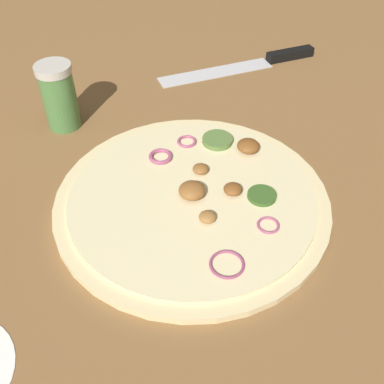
% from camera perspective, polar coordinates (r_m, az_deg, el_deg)
% --- Properties ---
extents(ground_plane, '(3.00, 3.00, 0.00)m').
position_cam_1_polar(ground_plane, '(0.61, -0.00, -1.42)').
color(ground_plane, brown).
extents(pizza, '(0.37, 0.37, 0.03)m').
position_cam_1_polar(pizza, '(0.60, 0.18, -0.76)').
color(pizza, beige).
rests_on(pizza, ground_plane).
extents(knife, '(0.20, 0.29, 0.02)m').
position_cam_1_polar(knife, '(0.94, 8.87, 16.11)').
color(knife, silver).
rests_on(knife, ground_plane).
extents(spice_jar, '(0.06, 0.06, 0.11)m').
position_cam_1_polar(spice_jar, '(0.75, -16.52, 11.59)').
color(spice_jar, '#4C7F42').
rests_on(spice_jar, ground_plane).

